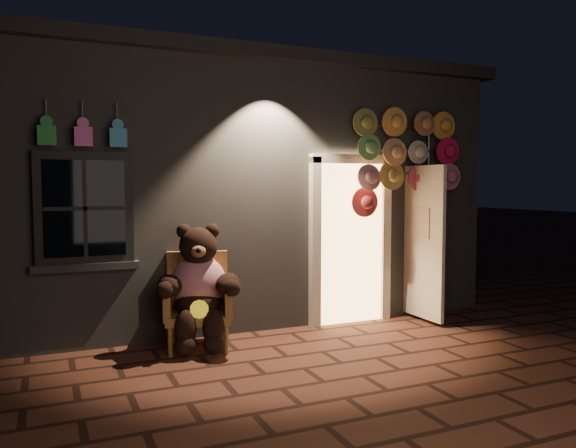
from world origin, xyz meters
TOP-DOWN VIEW (x-y plane):
  - ground at (0.00, 0.00)m, footprint 60.00×60.00m
  - shop_building at (0.00, 3.99)m, footprint 7.30×5.95m
  - wicker_armchair at (-0.76, 1.17)m, footprint 0.84×0.79m
  - teddy_bear at (-0.78, 1.04)m, footprint 0.95×0.84m
  - hat_rack at (2.08, 1.28)m, footprint 1.58×0.22m

SIDE VIEW (x-z plane):
  - ground at x=0.00m, z-range 0.00..0.00m
  - wicker_armchair at x=-0.76m, z-range 0.00..1.04m
  - teddy_bear at x=-0.78m, z-range 0.02..1.37m
  - shop_building at x=0.00m, z-range -0.02..3.49m
  - hat_rack at x=2.08m, z-range 0.79..3.58m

